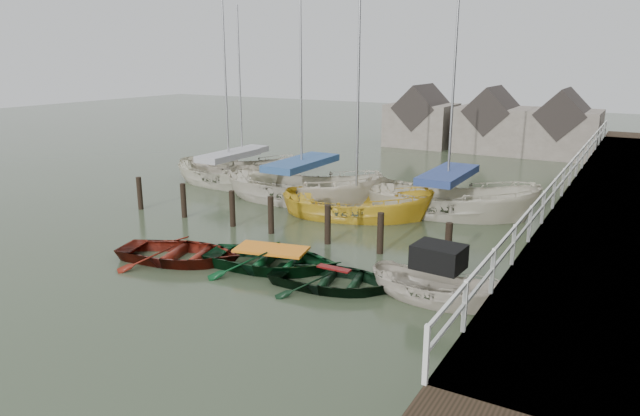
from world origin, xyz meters
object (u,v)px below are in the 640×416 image
Objects in this scene: sailboat_c at (356,217)px; motorboat at (434,296)px; rowboat_green at (272,268)px; sailboat_a at (230,184)px; sailboat_e at (243,176)px; rowboat_red at (181,261)px; sailboat_d at (446,213)px; sailboat_b at (302,200)px; rowboat_dkgreen at (334,287)px.

motorboat is at bearing -155.89° from sailboat_c.
rowboat_green is 12.08m from sailboat_a.
sailboat_a is (-13.69, 8.28, -0.06)m from motorboat.
motorboat is 17.62m from sailboat_e.
motorboat is 0.36× the size of sailboat_c.
motorboat is 8.29m from sailboat_c.
rowboat_red is 0.41× the size of sailboat_e.
rowboat_red is at bearing 102.65° from motorboat.
rowboat_red is 0.34× the size of sailboat_d.
motorboat is 0.38× the size of sailboat_e.
sailboat_a reaches higher than sailboat_b.
rowboat_dkgreen is at bearing -175.51° from sailboat_c.
sailboat_e is at bearing 12.97° from rowboat_red.
sailboat_a is 4.99m from sailboat_b.
rowboat_green reaches higher than rowboat_dkgreen.
sailboat_e is (-11.58, 10.81, 0.06)m from rowboat_dkgreen.
sailboat_b reaches higher than sailboat_c.
rowboat_dkgreen is 0.98× the size of motorboat.
sailboat_d is at bearing -118.96° from sailboat_e.
sailboat_b is at bearing 92.45° from sailboat_d.
sailboat_d is (2.67, 8.77, 0.06)m from rowboat_green.
rowboat_dkgreen is at bearing -153.80° from sailboat_e.
motorboat is at bearing -89.35° from rowboat_dkgreen.
motorboat is 0.33× the size of sailboat_b.
sailboat_d reaches higher than sailboat_c.
sailboat_a is at bearing 63.00° from motorboat.
sailboat_c reaches higher than motorboat.
motorboat is at bearing -171.93° from sailboat_d.
rowboat_red reaches higher than rowboat_dkgreen.
rowboat_dkgreen is at bearing -124.54° from sailboat_a.
rowboat_green is at bearing 154.95° from sailboat_d.
rowboat_red is 11.04m from sailboat_a.
sailboat_d is (5.56, 9.71, 0.06)m from rowboat_red.
sailboat_b is at bearing 25.91° from rowboat_dkgreen.
sailboat_e is (-11.87, 1.70, 0.00)m from sailboat_d.
sailboat_c reaches higher than rowboat_red.
sailboat_b is (-8.79, 7.34, -0.06)m from motorboat.
rowboat_dkgreen is at bearing -110.94° from rowboat_green.
sailboat_d is at bearing -45.75° from rowboat_red.
rowboat_dkgreen is 7.32m from sailboat_c.
rowboat_green is 0.40× the size of sailboat_c.
rowboat_red is at bearing 85.31° from rowboat_dkgreen.
sailboat_e reaches higher than rowboat_dkgreen.
sailboat_c is at bearing -135.11° from sailboat_e.
sailboat_b reaches higher than rowboat_green.
rowboat_green is 5.15m from motorboat.
sailboat_a is 8.46m from sailboat_c.
sailboat_b is at bearing -10.91° from rowboat_red.
rowboat_green is 8.42m from sailboat_b.
rowboat_green is at bearing -130.45° from sailboat_a.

